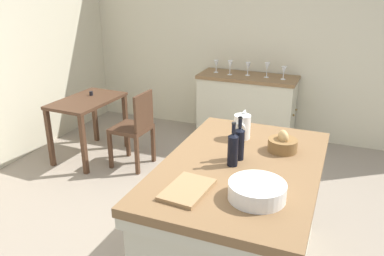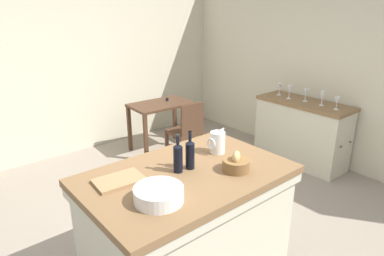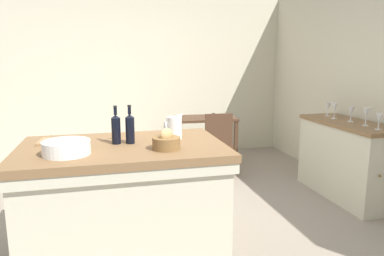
% 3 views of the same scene
% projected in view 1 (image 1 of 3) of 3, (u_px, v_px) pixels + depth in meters
% --- Properties ---
extents(ground_plane, '(6.76, 6.76, 0.00)m').
position_uv_depth(ground_plane, '(193.00, 234.00, 3.43)').
color(ground_plane, gray).
extents(wall_right, '(0.12, 5.20, 2.60)m').
position_uv_depth(wall_right, '(266.00, 40.00, 5.21)').
color(wall_right, beige).
rests_on(wall_right, ground).
extents(island_table, '(1.60, 1.04, 0.91)m').
position_uv_depth(island_table, '(239.00, 216.00, 2.82)').
color(island_table, brown).
rests_on(island_table, ground).
extents(side_cabinet, '(0.52, 1.29, 0.89)m').
position_uv_depth(side_cabinet, '(246.00, 108.00, 5.27)').
color(side_cabinet, brown).
rests_on(side_cabinet, ground).
extents(writing_desk, '(0.93, 0.60, 0.79)m').
position_uv_depth(writing_desk, '(88.00, 109.00, 4.70)').
color(writing_desk, '#472D1E').
rests_on(writing_desk, ground).
extents(wooden_chair, '(0.42, 0.42, 0.90)m').
position_uv_depth(wooden_chair, '(135.00, 127.00, 4.49)').
color(wooden_chair, '#472D1E').
rests_on(wooden_chair, ground).
extents(pitcher, '(0.17, 0.13, 0.23)m').
position_uv_depth(pitcher, '(242.00, 126.00, 3.06)').
color(pitcher, white).
rests_on(pitcher, island_table).
extents(wash_bowl, '(0.33, 0.33, 0.10)m').
position_uv_depth(wash_bowl, '(257.00, 191.00, 2.24)').
color(wash_bowl, white).
rests_on(wash_bowl, island_table).
extents(bread_basket, '(0.21, 0.21, 0.16)m').
position_uv_depth(bread_basket, '(283.00, 144.00, 2.84)').
color(bread_basket, brown).
rests_on(bread_basket, island_table).
extents(cutting_board, '(0.37, 0.26, 0.02)m').
position_uv_depth(cutting_board, '(187.00, 190.00, 2.33)').
color(cutting_board, '#99754C').
rests_on(cutting_board, island_table).
extents(wine_bottle_dark, '(0.07, 0.07, 0.31)m').
position_uv_depth(wine_bottle_dark, '(239.00, 142.00, 2.69)').
color(wine_bottle_dark, black).
rests_on(wine_bottle_dark, island_table).
extents(wine_bottle_amber, '(0.07, 0.07, 0.31)m').
position_uv_depth(wine_bottle_amber, '(233.00, 148.00, 2.61)').
color(wine_bottle_amber, black).
rests_on(wine_bottle_amber, island_table).
extents(wine_glass_far_left, '(0.07, 0.07, 0.16)m').
position_uv_depth(wine_glass_far_left, '(284.00, 71.00, 4.88)').
color(wine_glass_far_left, white).
rests_on(wine_glass_far_left, side_cabinet).
extents(wine_glass_left, '(0.07, 0.07, 0.19)m').
position_uv_depth(wine_glass_left, '(267.00, 67.00, 4.98)').
color(wine_glass_left, white).
rests_on(wine_glass_left, side_cabinet).
extents(wine_glass_middle, '(0.07, 0.07, 0.17)m').
position_uv_depth(wine_glass_middle, '(248.00, 67.00, 5.08)').
color(wine_glass_middle, white).
rests_on(wine_glass_middle, side_cabinet).
extents(wine_glass_right, '(0.07, 0.07, 0.19)m').
position_uv_depth(wine_glass_right, '(230.00, 65.00, 5.11)').
color(wine_glass_right, white).
rests_on(wine_glass_right, side_cabinet).
extents(wine_glass_far_right, '(0.07, 0.07, 0.16)m').
position_uv_depth(wine_glass_far_right, '(216.00, 64.00, 5.24)').
color(wine_glass_far_right, white).
rests_on(wine_glass_far_right, side_cabinet).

